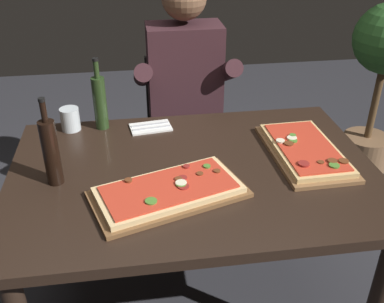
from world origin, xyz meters
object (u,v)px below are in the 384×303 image
Objects in this scene: pizza_rectangular_front at (169,191)px; tumbler_near_camera at (70,120)px; diner_chair at (183,127)px; dining_table at (194,190)px; oil_bottle_amber at (100,102)px; wine_bottle_dark at (51,151)px; potted_plant_corner at (381,76)px; seated_diner at (186,93)px; pizza_rectangular_left at (305,150)px.

tumbler_near_camera is at bearing 123.75° from pizza_rectangular_front.
diner_chair is at bearing 38.78° from tumbler_near_camera.
pizza_rectangular_front is (-0.11, -0.16, 0.12)m from dining_table.
pizza_rectangular_front is at bearing -66.83° from oil_bottle_amber.
potted_plant_corner is (1.77, 0.91, -0.16)m from wine_bottle_dark.
oil_bottle_amber is 0.72m from diner_chair.
dining_table is 13.81× the size of tumbler_near_camera.
potted_plant_corner is at bearing 15.81° from tumbler_near_camera.
seated_diner reaches higher than dining_table.
oil_bottle_amber is (-0.81, 0.36, 0.11)m from pizza_rectangular_left.
pizza_rectangular_left is (0.46, 0.04, 0.12)m from dining_table.
seated_diner is (0.56, 0.33, -0.04)m from tumbler_near_camera.
pizza_rectangular_front and pizza_rectangular_left have the same top height.
wine_bottle_dark reaches higher than pizza_rectangular_left.
dining_table is 0.23m from pizza_rectangular_front.
pizza_rectangular_left is 0.89m from oil_bottle_amber.
wine_bottle_dark is 1.03× the size of oil_bottle_amber.
oil_bottle_amber reaches higher than diner_chair.
tumbler_near_camera is at bearing 179.78° from oil_bottle_amber.
wine_bottle_dark is 0.43m from tumbler_near_camera.
tumbler_near_camera is (-0.38, 0.57, 0.02)m from pizza_rectangular_front.
tumbler_near_camera is 0.09× the size of potted_plant_corner.
pizza_rectangular_front is 0.67× the size of diner_chair.
wine_bottle_dark is 3.28× the size of tumbler_near_camera.
pizza_rectangular_front is at bearing -20.24° from wine_bottle_dark.
wine_bottle_dark is at bearing 159.76° from pizza_rectangular_front.
tumbler_near_camera reaches higher than dining_table.
potted_plant_corner reaches higher than dining_table.
seated_diner is at bearing -172.04° from potted_plant_corner.
pizza_rectangular_front is at bearing -142.20° from potted_plant_corner.
seated_diner is (0.00, -0.12, 0.26)m from diner_chair.
oil_bottle_amber is 0.55m from seated_diner.
pizza_rectangular_left is at bearing -64.36° from diner_chair.
dining_table is 1.61× the size of diner_chair.
seated_diner reaches higher than potted_plant_corner.
oil_bottle_amber is (-0.35, 0.41, 0.22)m from dining_table.
pizza_rectangular_front is 0.44m from wine_bottle_dark.
tumbler_near_camera is at bearing -149.52° from seated_diner.
potted_plant_corner is at bearing 17.09° from oil_bottle_amber.
pizza_rectangular_left is at bearing -24.06° from oil_bottle_amber.
potted_plant_corner is at bearing 2.23° from diner_chair.
tumbler_near_camera is 0.65m from seated_diner.
potted_plant_corner reaches higher than wine_bottle_dark.
pizza_rectangular_left is at bearing -20.94° from tumbler_near_camera.
diner_chair is 0.28m from seated_diner.
wine_bottle_dark reaches higher than tumbler_near_camera.
wine_bottle_dark is (-0.51, -0.01, 0.23)m from dining_table.
seated_diner is 1.17× the size of potted_plant_corner.
dining_table is at bearing -174.46° from pizza_rectangular_left.
pizza_rectangular_front is at bearing -124.90° from dining_table.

